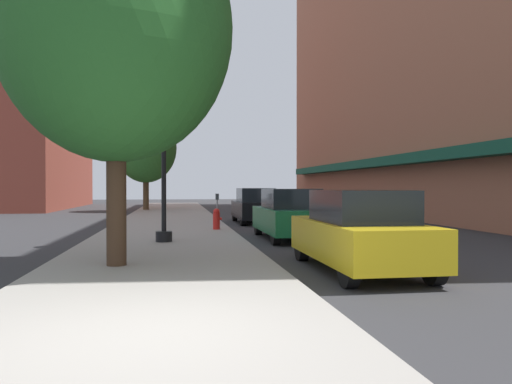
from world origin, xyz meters
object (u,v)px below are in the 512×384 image
at_px(parking_meter_near, 217,205).
at_px(tree_near, 116,29).
at_px(tree_mid, 146,148).
at_px(car_green, 290,215).
at_px(fire_hydrant, 216,219).
at_px(car_black, 255,206).
at_px(lamppost, 164,136).
at_px(car_yellow, 359,232).

distance_m(parking_meter_near, tree_near, 11.95).
distance_m(tree_mid, car_green, 20.69).
bearing_deg(fire_hydrant, car_black, 64.23).
distance_m(parking_meter_near, car_green, 5.75).
bearing_deg(lamppost, car_green, 16.18).
bearing_deg(tree_near, car_yellow, -9.68).
bearing_deg(car_green, fire_hydrant, 130.22).
bearing_deg(car_green, car_black, 91.79).
distance_m(lamppost, car_green, 4.84).
height_order(car_green, car_black, same).
bearing_deg(car_yellow, car_black, 91.95).
relative_size(lamppost, car_black, 1.37).
xyz_separation_m(car_yellow, car_black, (0.00, 13.59, 0.00)).
distance_m(car_yellow, car_black, 13.59).
xyz_separation_m(fire_hydrant, car_yellow, (2.19, -9.05, 0.29)).
bearing_deg(tree_near, car_black, 69.04).
height_order(lamppost, tree_near, tree_near).
distance_m(parking_meter_near, car_yellow, 11.86).
bearing_deg(parking_meter_near, fire_hydrant, -95.15).
relative_size(parking_meter_near, car_green, 0.30).
bearing_deg(car_green, tree_near, -130.02).
bearing_deg(tree_mid, car_yellow, -77.36).
xyz_separation_m(tree_near, car_green, (4.89, 5.46, -4.14)).
bearing_deg(parking_meter_near, car_green, -70.16).
height_order(lamppost, car_black, lamppost).
xyz_separation_m(tree_mid, car_green, (5.79, -19.53, -3.63)).
height_order(parking_meter_near, car_green, car_green).
height_order(tree_near, car_yellow, tree_near).
bearing_deg(car_green, tree_mid, 108.31).
height_order(lamppost, car_green, lamppost).
distance_m(lamppost, parking_meter_near, 7.26).
bearing_deg(lamppost, tree_near, -101.15).
height_order(parking_meter_near, car_yellow, car_yellow).
relative_size(fire_hydrant, car_green, 0.18).
xyz_separation_m(fire_hydrant, parking_meter_near, (0.24, 2.64, 0.43)).
bearing_deg(fire_hydrant, tree_mid, 102.13).
bearing_deg(fire_hydrant, lamppost, -115.22).
bearing_deg(tree_mid, car_black, -64.68).
bearing_deg(lamppost, car_black, 64.48).
xyz_separation_m(tree_near, tree_mid, (-0.91, 24.99, -0.51)).
bearing_deg(fire_hydrant, parking_meter_near, 84.85).
bearing_deg(tree_near, parking_meter_near, 74.88).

